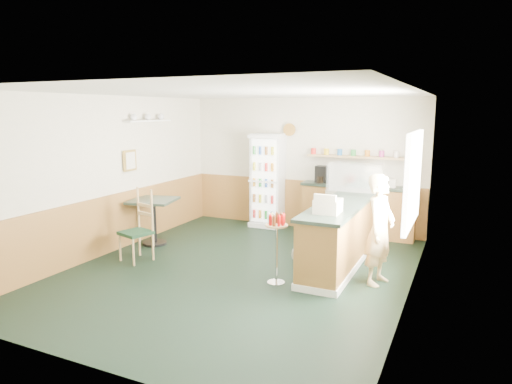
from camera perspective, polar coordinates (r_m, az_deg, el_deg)
The scene contains 13 objects.
ground at distance 7.17m, azimuth -2.23°, elevation -9.78°, with size 6.00×6.00×0.00m, color black.
room_envelope at distance 7.55m, azimuth -1.31°, elevation 3.16°, with size 5.04×6.02×2.72m.
service_counter at distance 7.54m, azimuth 10.76°, elevation -5.27°, with size 0.68×3.01×1.01m.
back_counter at distance 9.19m, azimuth 12.47°, elevation -1.98°, with size 2.24×0.42×1.69m.
drinks_fridge at distance 9.63m, azimuth 1.43°, elevation 1.45°, with size 0.65×0.54×1.97m.
display_case at distance 8.13m, azimuth 12.32°, elevation 1.63°, with size 0.93×0.49×0.53m.
cash_register at distance 6.54m, azimuth 8.98°, elevation -1.75°, with size 0.35×0.36×0.20m, color beige.
shopkeeper at distance 6.66m, azimuth 15.22°, elevation -4.57°, with size 0.53×0.38×1.58m, color tan.
condiment_stand at distance 6.47m, azimuth 2.58°, elevation -5.62°, with size 0.32×0.32×1.01m.
newspaper_rack at distance 7.84m, azimuth 8.67°, elevation -4.32°, with size 0.09×0.46×0.54m.
cafe_table at distance 8.56m, azimuth -12.68°, elevation -2.54°, with size 0.92×0.92×0.85m.
cafe_chair at distance 7.77m, azimuth -14.39°, elevation -3.75°, with size 0.54×0.55×1.18m.
dog_doorstop at distance 7.54m, azimuth 5.25°, elevation -7.80°, with size 0.22×0.29×0.27m.
Camera 1 is at (3.09, -5.99, 2.45)m, focal length 32.00 mm.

